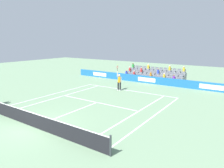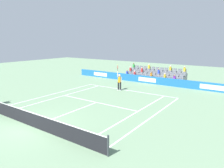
# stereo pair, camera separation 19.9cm
# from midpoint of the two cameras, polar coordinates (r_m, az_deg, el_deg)

# --- Properties ---
(ground_plane) EXTENTS (80.00, 80.00, 0.00)m
(ground_plane) POSITION_cam_midpoint_polar(r_m,az_deg,el_deg) (14.18, -20.79, -11.01)
(ground_plane) COLOR gray
(line_baseline) EXTENTS (10.97, 0.10, 0.01)m
(line_baseline) POSITION_cam_midpoint_polar(r_m,az_deg,el_deg) (22.63, 4.78, -1.76)
(line_baseline) COLOR white
(line_baseline) RESTS_ON ground
(line_service) EXTENTS (8.23, 0.10, 0.01)m
(line_service) POSITION_cam_midpoint_polar(r_m,az_deg,el_deg) (18.25, -3.99, -5.10)
(line_service) COLOR white
(line_service) RESTS_ON ground
(line_centre_service) EXTENTS (0.10, 6.40, 0.01)m
(line_centre_service) POSITION_cam_midpoint_polar(r_m,az_deg,el_deg) (16.03, -11.27, -7.75)
(line_centre_service) COLOR white
(line_centre_service) RESTS_ON ground
(line_singles_sideline_left) EXTENTS (0.10, 11.89, 0.01)m
(line_singles_sideline_left) POSITION_cam_midpoint_polar(r_m,az_deg,el_deg) (20.71, -13.70, -3.35)
(line_singles_sideline_left) COLOR white
(line_singles_sideline_left) RESTS_ON ground
(line_singles_sideline_right) EXTENTS (0.10, 11.89, 0.01)m
(line_singles_sideline_right) POSITION_cam_midpoint_polar(r_m,az_deg,el_deg) (15.72, 6.80, -7.99)
(line_singles_sideline_right) COLOR white
(line_singles_sideline_right) RESTS_ON ground
(line_doubles_sideline_left) EXTENTS (0.10, 11.89, 0.01)m
(line_doubles_sideline_left) POSITION_cam_midpoint_polar(r_m,az_deg,el_deg) (21.73, -16.10, -2.77)
(line_doubles_sideline_left) COLOR white
(line_doubles_sideline_left) RESTS_ON ground
(line_doubles_sideline_right) EXTENTS (0.10, 11.89, 0.01)m
(line_doubles_sideline_right) POSITION_cam_midpoint_polar(r_m,az_deg,el_deg) (15.17, 11.41, -8.90)
(line_doubles_sideline_right) COLOR white
(line_doubles_sideline_right) RESTS_ON ground
(line_centre_mark) EXTENTS (0.10, 0.20, 0.01)m
(line_centre_mark) POSITION_cam_midpoint_polar(r_m,az_deg,el_deg) (22.54, 4.65, -1.81)
(line_centre_mark) COLOR white
(line_centre_mark) RESTS_ON ground
(sponsor_barrier) EXTENTS (22.70, 0.22, 0.93)m
(sponsor_barrier) POSITION_cam_midpoint_polar(r_m,az_deg,el_deg) (26.68, 9.99, 1.21)
(sponsor_barrier) COLOR #1E66AD
(sponsor_barrier) RESTS_ON ground
(tennis_net) EXTENTS (11.97, 0.10, 1.07)m
(tennis_net) POSITION_cam_midpoint_polar(r_m,az_deg,el_deg) (14.00, -20.94, -9.14)
(tennis_net) COLOR #33383D
(tennis_net) RESTS_ON ground
(tennis_player) EXTENTS (0.53, 0.40, 2.85)m
(tennis_player) POSITION_cam_midpoint_polar(r_m,az_deg,el_deg) (22.39, 2.31, 0.72)
(tennis_player) COLOR black
(tennis_player) RESTS_ON ground
(stadium_stand) EXTENTS (8.06, 2.85, 2.15)m
(stadium_stand) POSITION_cam_midpoint_polar(r_m,az_deg,el_deg) (28.74, 11.94, 2.07)
(stadium_stand) COLOR gray
(stadium_stand) RESTS_ON ground
(loose_tennis_ball) EXTENTS (0.07, 0.07, 0.07)m
(loose_tennis_ball) POSITION_cam_midpoint_polar(r_m,az_deg,el_deg) (15.78, -18.52, -8.36)
(loose_tennis_ball) COLOR #D1E533
(loose_tennis_ball) RESTS_ON ground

